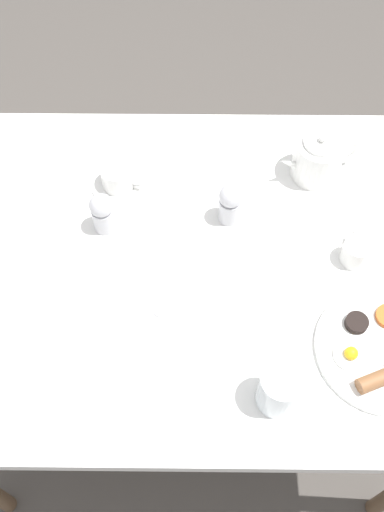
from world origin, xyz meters
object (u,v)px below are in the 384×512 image
(water_glass_tall, at_px, (280,389))
(pepper_grinder, at_px, (103,212))
(teacup_with_saucer_left, at_px, (118,178))
(salt_grinder, at_px, (230,203))
(fork_by_plate, at_px, (183,285))
(creamer_jug, at_px, (356,252))
(knife_by_plate, at_px, (13,400))
(teapot_near, at_px, (318,158))
(breakfast_plate, at_px, (382,350))

(water_glass_tall, xyz_separation_m, pepper_grinder, (0.40, 0.36, 0.00))
(teacup_with_saucer_left, height_order, salt_grinder, salt_grinder)
(teacup_with_saucer_left, relative_size, fork_by_plate, 0.85)
(teacup_with_saucer_left, height_order, fork_by_plate, teacup_with_saucer_left)
(pepper_grinder, xyz_separation_m, salt_grinder, (0.03, -0.28, 0.00))
(water_glass_tall, relative_size, creamer_jug, 1.26)
(teacup_with_saucer_left, bearing_deg, knife_by_plate, 162.15)
(knife_by_plate, bearing_deg, teapot_near, -48.28)
(teacup_with_saucer_left, bearing_deg, fork_by_plate, -149.73)
(salt_grinder, distance_m, fork_by_plate, 0.21)
(teacup_with_saucer_left, distance_m, pepper_grinder, 0.12)
(breakfast_plate, xyz_separation_m, water_glass_tall, (-0.10, 0.22, 0.04))
(creamer_jug, relative_size, knife_by_plate, 0.56)
(water_glass_tall, bearing_deg, teacup_with_saucer_left, 33.39)
(teacup_with_saucer_left, relative_size, salt_grinder, 1.20)
(teapot_near, xyz_separation_m, salt_grinder, (-0.13, 0.21, 0.00))
(creamer_jug, bearing_deg, salt_grinder, 68.41)
(salt_grinder, relative_size, knife_by_plate, 0.71)
(creamer_jug, height_order, salt_grinder, salt_grinder)
(teapot_near, xyz_separation_m, teacup_with_saucer_left, (-0.04, 0.47, -0.03))
(knife_by_plate, bearing_deg, creamer_jug, -65.06)
(teacup_with_saucer_left, bearing_deg, salt_grinder, -109.30)
(breakfast_plate, distance_m, fork_by_plate, 0.43)
(breakfast_plate, bearing_deg, water_glass_tall, 114.18)
(water_glass_tall, bearing_deg, teapot_near, -12.88)
(teacup_with_saucer_left, xyz_separation_m, salt_grinder, (-0.09, -0.26, 0.03))
(pepper_grinder, height_order, knife_by_plate, pepper_grinder)
(water_glass_tall, height_order, salt_grinder, same)
(breakfast_plate, bearing_deg, pepper_grinder, 62.60)
(teapot_near, bearing_deg, salt_grinder, 14.75)
(pepper_grinder, bearing_deg, knife_by_plate, 160.26)
(teacup_with_saucer_left, xyz_separation_m, fork_by_plate, (-0.27, -0.16, -0.03))
(breakfast_plate, distance_m, water_glass_tall, 0.24)
(pepper_grinder, xyz_separation_m, knife_by_plate, (-0.40, 0.15, -0.05))
(teapot_near, height_order, knife_by_plate, teapot_near)
(creamer_jug, relative_size, fork_by_plate, 0.55)
(creamer_jug, distance_m, fork_by_plate, 0.38)
(knife_by_plate, bearing_deg, salt_grinder, -44.64)
(pepper_grinder, distance_m, salt_grinder, 0.28)
(salt_grinder, height_order, knife_by_plate, salt_grinder)
(teapot_near, distance_m, teacup_with_saucer_left, 0.47)
(teapot_near, bearing_deg, knife_by_plate, 23.66)
(pepper_grinder, relative_size, salt_grinder, 1.00)
(water_glass_tall, height_order, knife_by_plate, water_glass_tall)
(breakfast_plate, xyz_separation_m, pepper_grinder, (0.30, 0.58, 0.05))
(breakfast_plate, distance_m, salt_grinder, 0.45)
(teacup_with_saucer_left, distance_m, knife_by_plate, 0.55)
(pepper_grinder, bearing_deg, salt_grinder, -84.46)
(breakfast_plate, xyz_separation_m, teapot_near, (0.46, 0.09, 0.04))
(breakfast_plate, relative_size, fork_by_plate, 1.78)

